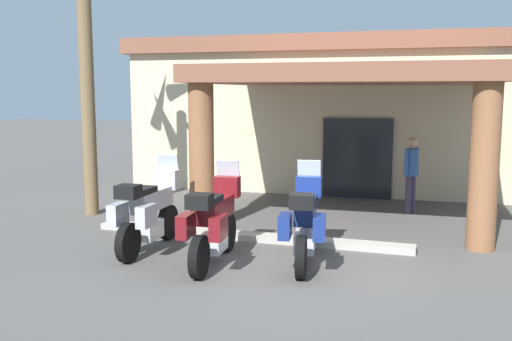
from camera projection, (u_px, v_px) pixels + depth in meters
ground_plane at (300, 265)px, 9.25m from camera, size 80.00×80.00×0.00m
motel_building at (368, 111)px, 17.62m from camera, size 13.78×11.64×4.30m
motorcycle_silver at (148, 211)px, 10.01m from camera, size 0.72×2.21×1.61m
motorcycle_maroon at (214, 222)px, 9.21m from camera, size 0.74×2.21×1.61m
motorcycle_blue at (305, 222)px, 9.21m from camera, size 0.84×2.20×1.61m
pedestrian at (411, 169)px, 13.08m from camera, size 0.32×0.48×1.76m
palm_tree_roadside at (84, 4)px, 12.47m from camera, size 1.95×2.01×6.49m
curb_strip at (247, 236)px, 10.85m from camera, size 6.20×0.36×0.12m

